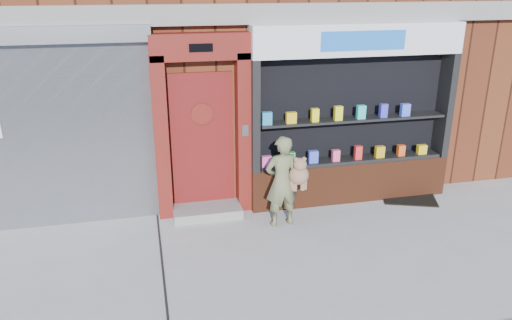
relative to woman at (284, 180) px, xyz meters
name	(u,v)px	position (x,y,z in m)	size (l,w,h in m)	color
ground	(279,264)	(-0.38, -1.12, -0.74)	(80.00, 80.00, 0.00)	#9E9E99
shutter_bay	(49,118)	(-3.38, 0.81, 0.98)	(3.10, 0.30, 3.04)	gray
red_door_bay	(203,127)	(-1.13, 0.74, 0.71)	(1.52, 0.58, 2.90)	#621510
pharmacy_bay	(352,123)	(1.37, 0.69, 0.63)	(3.50, 0.41, 3.00)	#5F2A16
woman	(284,180)	(0.00, 0.00, 0.00)	(0.70, 0.42, 1.45)	#676C47
doormat	(409,198)	(2.43, 0.43, -0.73)	(0.90, 0.63, 0.02)	black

